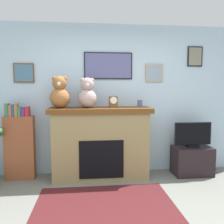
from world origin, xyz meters
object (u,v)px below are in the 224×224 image
candle_jar (140,104)px  fireplace (101,142)px  tv_stand (192,161)px  mantel_clock (113,102)px  television (193,135)px  bookshelf (20,145)px  teddy_bear_tan (60,94)px  teddy_bear_grey (87,94)px

candle_jar → fireplace: bearing=178.5°
tv_stand → mantel_clock: size_ratio=3.48×
tv_stand → television: size_ratio=1.01×
fireplace → bookshelf: (-1.33, 0.06, -0.02)m
tv_stand → mantel_clock: bearing=179.2°
mantel_clock → teddy_bear_tan: teddy_bear_tan is taller
television → tv_stand: bearing=90.0°
bookshelf → tv_stand: size_ratio=1.93×
mantel_clock → fireplace: bearing=174.8°
television → teddy_bear_grey: size_ratio=1.31×
bookshelf → teddy_bear_tan: size_ratio=2.44×
bookshelf → tv_stand: bookshelf is taller
teddy_bear_tan → tv_stand: bearing=-0.5°
bookshelf → mantel_clock: (1.54, -0.08, 0.70)m
tv_stand → mantel_clock: mantel_clock is taller
fireplace → mantel_clock: mantel_clock is taller
television → teddy_bear_grey: teddy_bear_grey is taller
television → teddy_bear_tan: teddy_bear_tan is taller
mantel_clock → teddy_bear_tan: bearing=179.9°
tv_stand → candle_jar: bearing=178.7°
tv_stand → teddy_bear_grey: size_ratio=1.32×
teddy_bear_tan → television: bearing=-0.6°
fireplace → tv_stand: bearing=-1.4°
bookshelf → fireplace: bearing=-2.6°
candle_jar → mantel_clock: bearing=-179.8°
tv_stand → mantel_clock: 1.72m
mantel_clock → bookshelf: bearing=177.0°
bookshelf → tv_stand: 2.94m
bookshelf → candle_jar: 2.09m
fireplace → bookshelf: size_ratio=1.33×
tv_stand → candle_jar: size_ratio=5.30×
television → candle_jar: bearing=178.6°
television → candle_jar: candle_jar is taller
bookshelf → television: 2.92m
teddy_bear_tan → candle_jar: bearing=0.0°
mantel_clock → teddy_bear_grey: 0.44m
bookshelf → teddy_bear_grey: size_ratio=2.56×
teddy_bear_grey → mantel_clock: bearing=-0.1°
bookshelf → television: (2.92, -0.10, 0.12)m
bookshelf → television: bearing=-2.0°
teddy_bear_tan → teddy_bear_grey: bearing=0.0°
television → teddy_bear_grey: (-1.80, 0.02, 0.70)m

